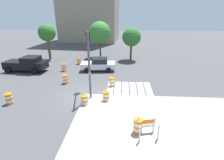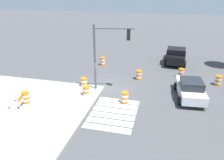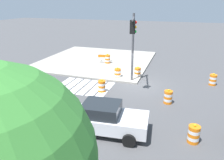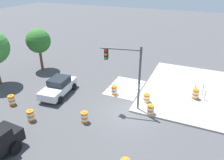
# 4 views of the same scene
# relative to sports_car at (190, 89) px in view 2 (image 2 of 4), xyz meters

# --- Properties ---
(ground_plane) EXTENTS (120.00, 120.00, 0.00)m
(ground_plane) POSITION_rel_sports_car_xyz_m (-0.19, -7.24, -0.81)
(ground_plane) COLOR #474749
(sidewalk_corner) EXTENTS (12.00, 12.00, 0.15)m
(sidewalk_corner) POSITION_rel_sports_car_xyz_m (5.81, -13.24, -0.74)
(sidewalk_corner) COLOR #9E998E
(sidewalk_corner) RESTS_ON ground
(crosswalk_stripes) EXTENTS (4.35, 3.20, 0.02)m
(crosswalk_stripes) POSITION_rel_sports_car_xyz_m (3.81, -5.44, -0.80)
(crosswalk_stripes) COLOR silver
(crosswalk_stripes) RESTS_ON ground
(sports_car) EXTENTS (4.45, 2.44, 1.63)m
(sports_car) POSITION_rel_sports_car_xyz_m (0.00, 0.00, 0.00)
(sports_car) COLOR silver
(sports_car) RESTS_ON ground
(pickup_truck) EXTENTS (5.24, 2.55, 1.92)m
(pickup_truck) POSITION_rel_sports_car_xyz_m (-8.88, -0.96, 0.16)
(pickup_truck) COLOR black
(pickup_truck) RESTS_ON ground
(traffic_barrel_near_corner) EXTENTS (0.56, 0.56, 1.02)m
(traffic_barrel_near_corner) POSITION_rel_sports_car_xyz_m (-2.88, -4.50, -0.36)
(traffic_barrel_near_corner) COLOR orange
(traffic_barrel_near_corner) RESTS_ON ground
(traffic_barrel_crosswalk_end) EXTENTS (0.56, 0.56, 1.02)m
(traffic_barrel_crosswalk_end) POSITION_rel_sports_car_xyz_m (0.15, -9.02, -0.36)
(traffic_barrel_crosswalk_end) COLOR orange
(traffic_barrel_crosswalk_end) RESTS_ON ground
(traffic_barrel_median_near) EXTENTS (0.56, 0.56, 1.02)m
(traffic_barrel_median_near) POSITION_rel_sports_car_xyz_m (-3.24, 2.73, -0.36)
(traffic_barrel_median_near) COLOR orange
(traffic_barrel_median_near) RESTS_ON ground
(traffic_barrel_median_far) EXTENTS (0.56, 0.56, 1.02)m
(traffic_barrel_median_far) POSITION_rel_sports_car_xyz_m (-6.11, -9.10, -0.36)
(traffic_barrel_median_far) COLOR orange
(traffic_barrel_median_far) RESTS_ON ground
(traffic_barrel_far_curb) EXTENTS (0.56, 0.56, 1.02)m
(traffic_barrel_far_curb) POSITION_rel_sports_car_xyz_m (2.06, -4.96, -0.36)
(traffic_barrel_far_curb) COLOR orange
(traffic_barrel_far_curb) RESTS_ON ground
(traffic_barrel_lane_center) EXTENTS (0.56, 0.56, 1.02)m
(traffic_barrel_lane_center) POSITION_rel_sports_car_xyz_m (1.79, -8.23, -0.36)
(traffic_barrel_lane_center) COLOR orange
(traffic_barrel_lane_center) RESTS_ON ground
(traffic_barrel_opposite_curb) EXTENTS (0.56, 0.56, 1.02)m
(traffic_barrel_opposite_curb) POSITION_rel_sports_car_xyz_m (-4.40, -0.48, -0.36)
(traffic_barrel_opposite_curb) COLOR orange
(traffic_barrel_opposite_curb) RESTS_ON ground
(traffic_barrel_on_sidewalk) EXTENTS (0.56, 0.56, 1.02)m
(traffic_barrel_on_sidewalk) POSITION_rel_sports_car_xyz_m (4.13, -12.22, -0.21)
(traffic_barrel_on_sidewalk) COLOR orange
(traffic_barrel_on_sidewalk) RESTS_ON sidewalk_corner
(construction_barricade) EXTENTS (1.38, 1.03, 1.00)m
(construction_barricade) POSITION_rel_sports_car_xyz_m (4.58, -12.38, -0.09)
(construction_barricade) COLOR silver
(construction_barricade) RESTS_ON sidewalk_corner
(traffic_light_pole) EXTENTS (0.91, 3.24, 5.50)m
(traffic_light_pole) POSITION_rel_sports_car_xyz_m (0.17, -6.73, 3.10)
(traffic_light_pole) COLOR #4C4C51
(traffic_light_pole) RESTS_ON sidewalk_corner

